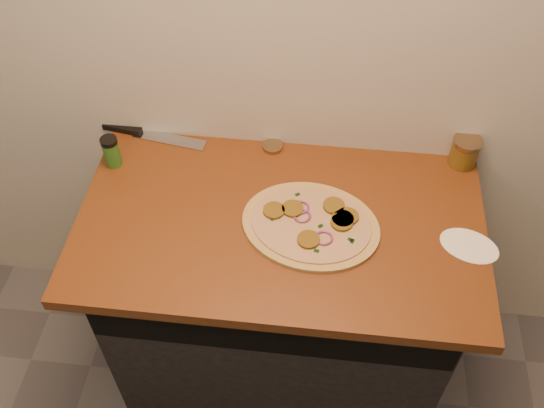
# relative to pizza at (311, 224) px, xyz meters

# --- Properties ---
(cabinet) EXTENTS (1.10, 0.60, 0.86)m
(cabinet) POSITION_rel_pizza_xyz_m (-0.09, 0.04, -0.48)
(cabinet) COLOR black
(cabinet) RESTS_ON ground
(countertop) EXTENTS (1.20, 0.70, 0.04)m
(countertop) POSITION_rel_pizza_xyz_m (-0.09, 0.01, -0.03)
(countertop) COLOR brown
(countertop) RESTS_ON cabinet
(pizza) EXTENTS (0.46, 0.46, 0.03)m
(pizza) POSITION_rel_pizza_xyz_m (0.00, 0.00, 0.00)
(pizza) COLOR tan
(pizza) RESTS_ON countertop
(chefs_knife) EXTENTS (0.36, 0.09, 0.02)m
(chefs_knife) POSITION_rel_pizza_xyz_m (-0.58, 0.33, -0.00)
(chefs_knife) COLOR #B7BAC1
(chefs_knife) RESTS_ON countertop
(mason_jar_lid) EXTENTS (0.08, 0.08, 0.01)m
(mason_jar_lid) POSITION_rel_pizza_xyz_m (-0.15, 0.31, -0.00)
(mason_jar_lid) COLOR #957A56
(mason_jar_lid) RESTS_ON countertop
(salsa_jar) EXTENTS (0.09, 0.09, 0.10)m
(salsa_jar) POSITION_rel_pizza_xyz_m (0.46, 0.31, 0.04)
(salsa_jar) COLOR maroon
(salsa_jar) RESTS_ON countertop
(spice_shaker) EXTENTS (0.05, 0.05, 0.11)m
(spice_shaker) POSITION_rel_pizza_xyz_m (-0.64, 0.19, 0.04)
(spice_shaker) COLOR #2D6821
(spice_shaker) RESTS_ON countertop
(flour_spill) EXTENTS (0.22, 0.22, 0.00)m
(flour_spill) POSITION_rel_pizza_xyz_m (0.45, -0.02, -0.01)
(flour_spill) COLOR white
(flour_spill) RESTS_ON countertop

